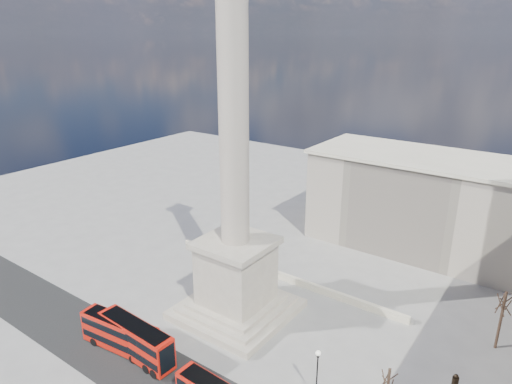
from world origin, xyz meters
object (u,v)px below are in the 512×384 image
at_px(red_bus_a, 136,340).
at_px(red_bus_b, 120,334).
at_px(victorian_lamp, 317,371).
at_px(nelsons_column, 235,225).

bearing_deg(red_bus_a, red_bus_b, -170.40).
distance_m(red_bus_a, victorian_lamp, 21.17).
distance_m(red_bus_a, red_bus_b, 2.51).
bearing_deg(red_bus_a, victorian_lamp, 20.21).
distance_m(nelsons_column, red_bus_b, 18.87).
xyz_separation_m(nelsons_column, red_bus_b, (-6.36, -14.18, -10.70)).
relative_size(nelsons_column, red_bus_b, 4.68).
height_order(red_bus_a, victorian_lamp, victorian_lamp).
bearing_deg(nelsons_column, red_bus_a, -105.56).
bearing_deg(nelsons_column, victorian_lamp, -24.60).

